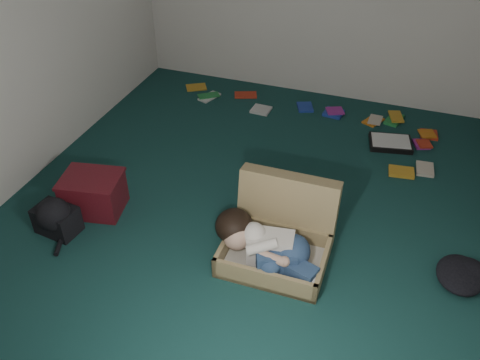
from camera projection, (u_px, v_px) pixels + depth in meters
The scene contains 10 objects.
floor at pixel (246, 202), 4.48m from camera, with size 4.50×4.50×0.00m, color #143A38.
wall_front at pixel (62, 290), 2.00m from camera, with size 4.50×4.50×0.00m, color white.
wall_left at pixel (20, 31), 4.23m from camera, with size 4.50×4.50×0.00m, color white.
suitcase at pixel (280, 234), 3.90m from camera, with size 0.79×0.77×0.58m.
person at pixel (266, 245), 3.74m from camera, with size 0.85×0.41×0.36m.
maroon_bin at pixel (94, 193), 4.30m from camera, with size 0.55×0.47×0.34m.
backpack at pixel (57, 219), 4.11m from camera, with size 0.42×0.33×0.25m, color black, non-canonical shape.
clothing_pile at pixel (449, 270), 3.74m from camera, with size 0.45×0.37×0.14m, color black, non-canonical shape.
paper_tray at pixel (390, 143), 5.19m from camera, with size 0.47×0.39×0.06m.
book_scatter at pixel (327, 121), 5.58m from camera, with size 3.00×1.26×0.02m.
Camera 1 is at (1.11, -3.27, 2.85)m, focal length 38.00 mm.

